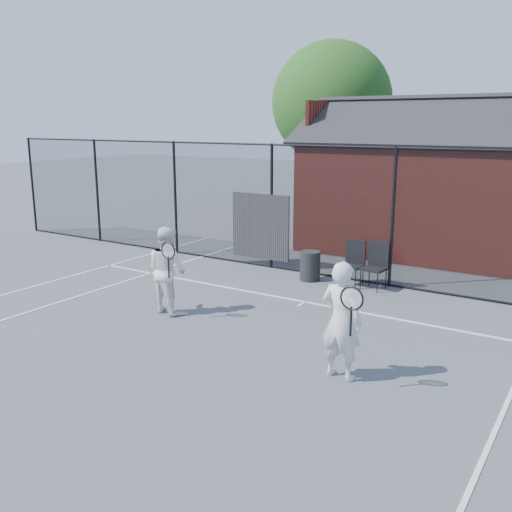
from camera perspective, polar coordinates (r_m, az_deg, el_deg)
The scene contains 10 objects.
ground at distance 8.99m, azimuth -4.08°, elevation -9.61°, with size 80.00×80.00×0.00m, color #4A5054.
court_lines at distance 8.07m, azimuth -9.81°, elevation -12.55°, with size 11.02×18.00×0.01m.
fence at distance 12.93m, azimuth 8.02°, elevation 4.05°, with size 22.04×3.00×3.00m.
clubhouse at distance 16.36m, azimuth 16.53°, elevation 6.12°, with size 6.50×4.36×4.19m.
tree_left at distance 22.26m, azimuth 7.58°, elevation 14.97°, with size 4.48×4.48×6.44m.
player_front at distance 7.94m, azimuth 8.53°, elevation -6.40°, with size 0.77×0.58×1.68m.
player_back at distance 10.70m, azimuth -8.87°, elevation -1.37°, with size 0.92×0.73×1.63m.
chair_left at distance 12.35m, azimuth 11.70°, elevation -1.05°, with size 0.47×0.49×0.99m, color black.
chair_right at distance 12.54m, azimuth 9.52°, elevation -0.79°, with size 0.46×0.48×0.97m, color black.
waste_bin at distance 12.87m, azimuth 5.43°, elevation -0.99°, with size 0.46×0.46×0.67m, color #252525.
Camera 1 is at (4.97, -6.63, 3.50)m, focal length 40.00 mm.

